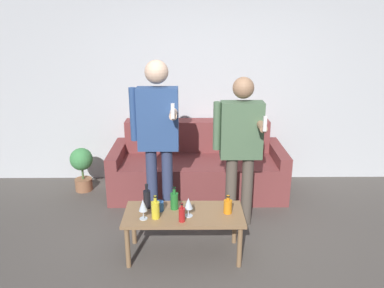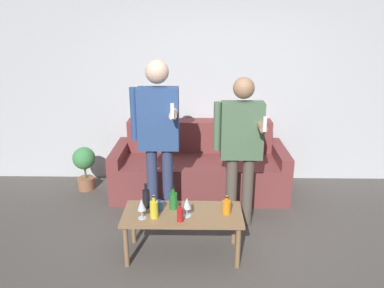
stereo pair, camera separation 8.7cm
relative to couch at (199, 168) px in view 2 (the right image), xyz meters
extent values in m
plane|color=#514C47|center=(0.19, -1.80, -0.31)|extent=(16.00, 16.00, 0.00)
cube|color=silver|center=(0.19, 0.44, 1.04)|extent=(8.00, 0.06, 2.70)
cube|color=brown|center=(0.00, -0.18, -0.08)|extent=(1.87, 0.63, 0.46)
cube|color=brown|center=(0.00, 0.26, 0.12)|extent=(1.87, 0.25, 0.87)
cube|color=brown|center=(-1.01, -0.05, -0.02)|extent=(0.14, 0.88, 0.60)
cube|color=brown|center=(1.01, -0.05, -0.02)|extent=(0.14, 0.88, 0.60)
cube|color=#8E6B47|center=(-0.16, -1.41, 0.11)|extent=(1.09, 0.48, 0.03)
cylinder|color=#8E6B47|center=(-0.65, -1.60, -0.11)|extent=(0.04, 0.04, 0.41)
cylinder|color=#8E6B47|center=(0.34, -1.60, -0.11)|extent=(0.04, 0.04, 0.41)
cylinder|color=#8E6B47|center=(-0.65, -1.22, -0.11)|extent=(0.04, 0.04, 0.41)
cylinder|color=#8E6B47|center=(0.34, -1.22, -0.11)|extent=(0.04, 0.04, 0.41)
cylinder|color=yellow|center=(-0.41, -1.50, 0.20)|extent=(0.07, 0.07, 0.16)
cylinder|color=yellow|center=(-0.41, -1.50, 0.31)|extent=(0.03, 0.03, 0.06)
cylinder|color=black|center=(-0.41, -1.50, 0.33)|extent=(0.03, 0.03, 0.01)
cylinder|color=#23752D|center=(-0.25, -1.33, 0.20)|extent=(0.07, 0.07, 0.16)
cylinder|color=#23752D|center=(-0.25, -1.33, 0.31)|extent=(0.03, 0.03, 0.06)
cylinder|color=black|center=(-0.25, -1.33, 0.33)|extent=(0.03, 0.03, 0.01)
cylinder|color=black|center=(-0.50, -1.31, 0.21)|extent=(0.07, 0.07, 0.17)
cylinder|color=black|center=(-0.50, -1.31, 0.33)|extent=(0.03, 0.03, 0.07)
cylinder|color=black|center=(-0.50, -1.31, 0.36)|extent=(0.03, 0.03, 0.01)
cylinder|color=#B21E1E|center=(-0.17, -1.56, 0.19)|extent=(0.06, 0.06, 0.13)
cylinder|color=#B21E1E|center=(-0.17, -1.56, 0.27)|extent=(0.02, 0.02, 0.05)
cylinder|color=black|center=(-0.17, -1.56, 0.29)|extent=(0.03, 0.03, 0.01)
cylinder|color=orange|center=(0.24, -1.41, 0.19)|extent=(0.08, 0.08, 0.13)
cylinder|color=orange|center=(0.24, -1.41, 0.27)|extent=(0.03, 0.03, 0.05)
cylinder|color=black|center=(0.24, -1.41, 0.29)|extent=(0.03, 0.03, 0.01)
cylinder|color=silver|center=(-0.12, -1.47, 0.13)|extent=(0.08, 0.08, 0.01)
cylinder|color=silver|center=(-0.12, -1.47, 0.16)|extent=(0.01, 0.01, 0.07)
cone|color=silver|center=(-0.12, -1.47, 0.25)|extent=(0.08, 0.08, 0.10)
cylinder|color=silver|center=(-0.51, -1.51, 0.13)|extent=(0.07, 0.07, 0.01)
cylinder|color=silver|center=(-0.51, -1.51, 0.17)|extent=(0.01, 0.01, 0.08)
cone|color=silver|center=(-0.51, -1.51, 0.26)|extent=(0.08, 0.08, 0.11)
cylinder|color=#3366B2|center=(-0.38, -1.36, 0.17)|extent=(0.07, 0.07, 0.09)
cylinder|color=navy|center=(-0.50, -0.80, 0.11)|extent=(0.12, 0.12, 0.85)
cylinder|color=navy|center=(-0.34, -0.80, 0.11)|extent=(0.12, 0.12, 0.85)
cube|color=#2D4C84|center=(-0.42, -0.80, 0.85)|extent=(0.41, 0.18, 0.64)
sphere|color=beige|center=(-0.42, -0.80, 1.32)|extent=(0.23, 0.23, 0.23)
cylinder|color=#2D4C84|center=(-0.66, -0.80, 0.90)|extent=(0.07, 0.07, 0.54)
cylinder|color=beige|center=(-0.26, -0.94, 0.95)|extent=(0.07, 0.28, 0.07)
cube|color=white|center=(-0.26, -1.11, 1.01)|extent=(0.03, 0.03, 0.14)
cylinder|color=brown|center=(0.34, -0.85, 0.07)|extent=(0.12, 0.12, 0.77)
cylinder|color=brown|center=(0.51, -0.85, 0.07)|extent=(0.12, 0.12, 0.77)
cube|color=#4C6B4C|center=(0.42, -0.85, 0.75)|extent=(0.42, 0.19, 0.58)
sphere|color=#9E7556|center=(0.42, -0.85, 1.17)|extent=(0.21, 0.21, 0.21)
cylinder|color=#4C6B4C|center=(0.17, -0.85, 0.79)|extent=(0.08, 0.08, 0.49)
cylinder|color=#9E7556|center=(0.59, -0.98, 0.83)|extent=(0.08, 0.27, 0.08)
cube|color=white|center=(0.59, -1.14, 0.89)|extent=(0.03, 0.03, 0.14)
cylinder|color=#936042|center=(-1.48, 0.01, -0.24)|extent=(0.22, 0.22, 0.16)
cylinder|color=#476B38|center=(-1.48, 0.01, -0.07)|extent=(0.03, 0.03, 0.17)
sphere|color=#428E4C|center=(-1.48, 0.01, 0.12)|extent=(0.29, 0.29, 0.29)
camera|label=1|loc=(-0.11, -4.46, 1.80)|focal=35.00mm
camera|label=2|loc=(-0.02, -4.46, 1.80)|focal=35.00mm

